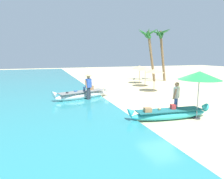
{
  "coord_description": "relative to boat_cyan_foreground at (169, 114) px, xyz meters",
  "views": [
    {
      "loc": [
        -6.27,
        -8.94,
        3.01
      ],
      "look_at": [
        -2.25,
        2.56,
        0.9
      ],
      "focal_mm": 31.87,
      "sensor_mm": 36.0,
      "label": 1
    }
  ],
  "objects": [
    {
      "name": "patio_umbrella_large",
      "position": [
        1.31,
        -0.36,
        1.8
      ],
      "size": [
        1.95,
        1.95,
        2.28
      ],
      "color": "#B7B7BC",
      "rests_on": "ground"
    },
    {
      "name": "palm_tree_tall_inland",
      "position": [
        7.45,
        12.51,
        4.5
      ],
      "size": [
        2.48,
        2.93,
        6.05
      ],
      "color": "brown",
      "rests_on": "ground"
    },
    {
      "name": "boat_cyan_foreground",
      "position": [
        0.0,
        0.0,
        0.0
      ],
      "size": [
        4.17,
        1.06,
        0.74
      ],
      "color": "#33B2BC",
      "rests_on": "ground"
    },
    {
      "name": "palm_tree_leaning_seaward",
      "position": [
        5.91,
        12.58,
        4.52
      ],
      "size": [
        2.48,
        2.62,
        6.02
      ],
      "color": "brown",
      "rests_on": "ground"
    },
    {
      "name": "person_vendor_hatted",
      "position": [
        -2.74,
        5.05,
        0.79
      ],
      "size": [
        0.58,
        0.46,
        1.82
      ],
      "color": "#333842",
      "rests_on": "ground"
    },
    {
      "name": "parasol_row_1",
      "position": [
        3.76,
        9.27,
        1.48
      ],
      "size": [
        1.6,
        1.6,
        1.91
      ],
      "color": "#8E6B47",
      "rests_on": "ground"
    },
    {
      "name": "boat_white_midground",
      "position": [
        -3.06,
        5.65,
        0.05
      ],
      "size": [
        4.18,
        1.95,
        0.88
      ],
      "color": "white",
      "rests_on": "ground"
    },
    {
      "name": "parasol_row_0",
      "position": [
        3.14,
        6.58,
        1.48
      ],
      "size": [
        1.6,
        1.6,
        1.91
      ],
      "color": "#8E6B47",
      "rests_on": "ground"
    },
    {
      "name": "parasol_row_2",
      "position": [
        4.24,
        11.42,
        1.48
      ],
      "size": [
        1.6,
        1.6,
        1.91
      ],
      "color": "#8E6B47",
      "rests_on": "ground"
    },
    {
      "name": "ground_plane",
      "position": [
        0.73,
        1.27,
        -0.27
      ],
      "size": [
        80.0,
        80.0,
        0.0
      ],
      "primitive_type": "plane",
      "color": "beige"
    },
    {
      "name": "person_tourist_customer",
      "position": [
        0.72,
        0.46,
        0.69
      ],
      "size": [
        0.56,
        0.49,
        1.69
      ],
      "color": "#3D5BA8",
      "rests_on": "ground"
    }
  ]
}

